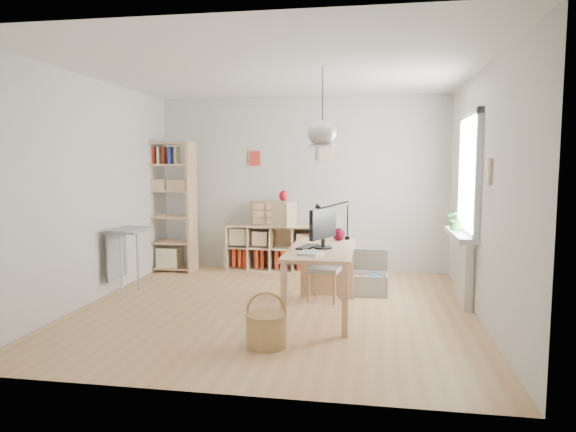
% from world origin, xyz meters
% --- Properties ---
extents(ground, '(4.50, 4.50, 0.00)m').
position_xyz_m(ground, '(0.00, 0.00, 0.00)').
color(ground, tan).
rests_on(ground, ground).
extents(room_shell, '(4.50, 4.50, 4.50)m').
position_xyz_m(room_shell, '(0.55, -0.15, 2.00)').
color(room_shell, silver).
rests_on(room_shell, ground).
extents(window_unit, '(0.07, 1.16, 1.46)m').
position_xyz_m(window_unit, '(2.23, 0.60, 1.55)').
color(window_unit, white).
rests_on(window_unit, ground).
extents(radiator, '(0.10, 0.80, 0.80)m').
position_xyz_m(radiator, '(2.19, 0.60, 0.40)').
color(radiator, silver).
rests_on(radiator, ground).
extents(windowsill, '(0.22, 1.20, 0.06)m').
position_xyz_m(windowsill, '(2.14, 0.60, 0.83)').
color(windowsill, silver).
rests_on(windowsill, radiator).
extents(desk, '(0.70, 1.50, 0.75)m').
position_xyz_m(desk, '(0.55, -0.15, 0.66)').
color(desk, tan).
rests_on(desk, ground).
extents(cube_shelf, '(1.40, 0.38, 0.72)m').
position_xyz_m(cube_shelf, '(-0.47, 2.08, 0.30)').
color(cube_shelf, tan).
rests_on(cube_shelf, ground).
extents(tall_bookshelf, '(0.80, 0.38, 2.00)m').
position_xyz_m(tall_bookshelf, '(-2.04, 1.80, 1.09)').
color(tall_bookshelf, tan).
rests_on(tall_bookshelf, ground).
extents(side_table, '(0.40, 0.55, 0.85)m').
position_xyz_m(side_table, '(-2.04, 0.35, 0.67)').
color(side_table, '#9B9B9E').
rests_on(side_table, ground).
extents(chair, '(0.42, 0.42, 0.76)m').
position_xyz_m(chair, '(0.54, 0.48, 0.43)').
color(chair, '#9B9B9E').
rests_on(chair, ground).
extents(wicker_basket, '(0.38, 0.37, 0.52)m').
position_xyz_m(wicker_basket, '(0.15, -1.24, 0.17)').
color(wicker_basket, '#A4764A').
rests_on(wicker_basket, ground).
extents(storage_chest, '(0.54, 0.61, 0.55)m').
position_xyz_m(storage_chest, '(1.05, 0.87, 0.18)').
color(storage_chest, '#B2B2AE').
rests_on(storage_chest, ground).
extents(monitor, '(0.25, 0.47, 0.44)m').
position_xyz_m(monitor, '(0.57, -0.17, 1.00)').
color(monitor, black).
rests_on(monitor, desk).
extents(keyboard, '(0.22, 0.39, 0.02)m').
position_xyz_m(keyboard, '(0.39, -0.16, 0.76)').
color(keyboard, black).
rests_on(keyboard, desk).
extents(task_lamp, '(0.42, 0.16, 0.45)m').
position_xyz_m(task_lamp, '(0.59, 0.46, 1.05)').
color(task_lamp, black).
rests_on(task_lamp, desk).
extents(yarn_ball, '(0.15, 0.15, 0.15)m').
position_xyz_m(yarn_ball, '(0.70, 0.40, 0.83)').
color(yarn_ball, '#4E0A1A').
rests_on(yarn_ball, desk).
extents(paper_tray, '(0.24, 0.29, 0.03)m').
position_xyz_m(paper_tray, '(0.47, -0.56, 0.76)').
color(paper_tray, silver).
rests_on(paper_tray, desk).
extents(drawer_chest, '(0.72, 0.52, 0.37)m').
position_xyz_m(drawer_chest, '(-0.41, 2.04, 0.91)').
color(drawer_chest, tan).
rests_on(drawer_chest, cube_shelf).
extents(red_vase, '(0.14, 0.14, 0.16)m').
position_xyz_m(red_vase, '(-0.26, 2.04, 1.18)').
color(red_vase, maroon).
rests_on(red_vase, drawer_chest).
extents(potted_plant, '(0.28, 0.25, 0.28)m').
position_xyz_m(potted_plant, '(2.12, 0.77, 1.00)').
color(potted_plant, '#296325').
rests_on(potted_plant, windowsill).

